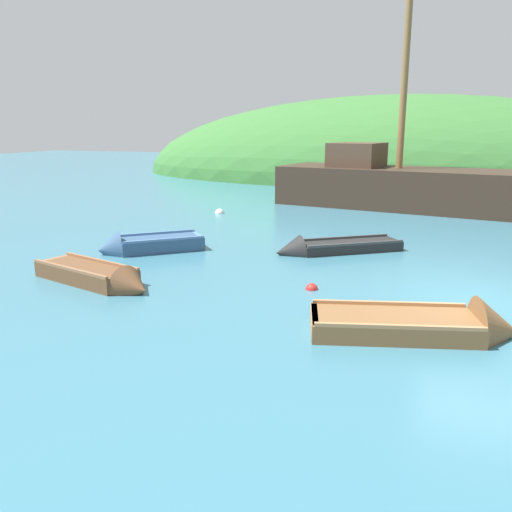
{
  "coord_description": "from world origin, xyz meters",
  "views": [
    {
      "loc": [
        -1.15,
        -11.33,
        3.58
      ],
      "look_at": [
        -5.77,
        2.05,
        0.12
      ],
      "focal_mm": 36.91,
      "sensor_mm": 36.0,
      "label": 1
    }
  ],
  "objects_px": {
    "rowboat_outer_right": "(145,247)",
    "rowboat_far": "(430,329)",
    "buoy_white": "(219,213)",
    "buoy_red": "(312,289)",
    "rowboat_near_dock": "(99,279)",
    "sailing_ship": "(446,196)",
    "rowboat_outer_left": "(329,249)"
  },
  "relations": [
    {
      "from": "rowboat_outer_right",
      "to": "rowboat_far",
      "type": "relative_size",
      "value": 0.8
    },
    {
      "from": "buoy_white",
      "to": "buoy_red",
      "type": "bearing_deg",
      "value": -56.39
    },
    {
      "from": "rowboat_near_dock",
      "to": "buoy_red",
      "type": "xyz_separation_m",
      "value": [
        4.8,
        1.24,
        -0.13
      ]
    },
    {
      "from": "sailing_ship",
      "to": "rowboat_near_dock",
      "type": "distance_m",
      "value": 16.5
    },
    {
      "from": "sailing_ship",
      "to": "rowboat_outer_right",
      "type": "distance_m",
      "value": 14.1
    },
    {
      "from": "sailing_ship",
      "to": "rowboat_near_dock",
      "type": "bearing_deg",
      "value": -107.22
    },
    {
      "from": "rowboat_outer_left",
      "to": "rowboat_far",
      "type": "relative_size",
      "value": 0.97
    },
    {
      "from": "sailing_ship",
      "to": "rowboat_far",
      "type": "height_order",
      "value": "sailing_ship"
    },
    {
      "from": "rowboat_outer_left",
      "to": "buoy_red",
      "type": "height_order",
      "value": "rowboat_outer_left"
    },
    {
      "from": "rowboat_far",
      "to": "sailing_ship",
      "type": "bearing_deg",
      "value": 74.48
    },
    {
      "from": "sailing_ship",
      "to": "buoy_white",
      "type": "height_order",
      "value": "sailing_ship"
    },
    {
      "from": "sailing_ship",
      "to": "rowboat_far",
      "type": "xyz_separation_m",
      "value": [
        -0.31,
        -15.28,
        -0.54
      ]
    },
    {
      "from": "rowboat_outer_right",
      "to": "buoy_red",
      "type": "bearing_deg",
      "value": 118.85
    },
    {
      "from": "rowboat_outer_left",
      "to": "rowboat_near_dock",
      "type": "bearing_deg",
      "value": 13.57
    },
    {
      "from": "sailing_ship",
      "to": "rowboat_near_dock",
      "type": "xyz_separation_m",
      "value": [
        -7.72,
        -14.58,
        -0.52
      ]
    },
    {
      "from": "rowboat_near_dock",
      "to": "buoy_red",
      "type": "distance_m",
      "value": 4.96
    },
    {
      "from": "rowboat_far",
      "to": "buoy_white",
      "type": "distance_m",
      "value": 14.39
    },
    {
      "from": "rowboat_near_dock",
      "to": "rowboat_outer_right",
      "type": "distance_m",
      "value": 3.41
    },
    {
      "from": "rowboat_far",
      "to": "buoy_red",
      "type": "bearing_deg",
      "value": 128.93
    },
    {
      "from": "buoy_white",
      "to": "buoy_red",
      "type": "xyz_separation_m",
      "value": [
        6.24,
        -9.39,
        0.0
      ]
    },
    {
      "from": "rowboat_outer_left",
      "to": "rowboat_far",
      "type": "bearing_deg",
      "value": 82.54
    },
    {
      "from": "buoy_white",
      "to": "rowboat_outer_right",
      "type": "bearing_deg",
      "value": -84.67
    },
    {
      "from": "rowboat_outer_left",
      "to": "rowboat_far",
      "type": "xyz_separation_m",
      "value": [
        2.96,
        -5.72,
        0.03
      ]
    },
    {
      "from": "rowboat_near_dock",
      "to": "rowboat_far",
      "type": "xyz_separation_m",
      "value": [
        7.41,
        -0.7,
        -0.02
      ]
    },
    {
      "from": "rowboat_outer_right",
      "to": "rowboat_outer_left",
      "type": "relative_size",
      "value": 0.82
    },
    {
      "from": "buoy_white",
      "to": "sailing_ship",
      "type": "bearing_deg",
      "value": 23.28
    },
    {
      "from": "rowboat_outer_right",
      "to": "buoy_white",
      "type": "height_order",
      "value": "rowboat_outer_right"
    },
    {
      "from": "rowboat_near_dock",
      "to": "rowboat_outer_left",
      "type": "xyz_separation_m",
      "value": [
        4.45,
        5.01,
        -0.05
      ]
    },
    {
      "from": "sailing_ship",
      "to": "rowboat_far",
      "type": "bearing_deg",
      "value": -80.48
    },
    {
      "from": "rowboat_near_dock",
      "to": "buoy_red",
      "type": "bearing_deg",
      "value": 31.22
    },
    {
      "from": "rowboat_outer_right",
      "to": "buoy_red",
      "type": "height_order",
      "value": "rowboat_outer_right"
    },
    {
      "from": "rowboat_outer_left",
      "to": "buoy_white",
      "type": "relative_size",
      "value": 9.43
    }
  ]
}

